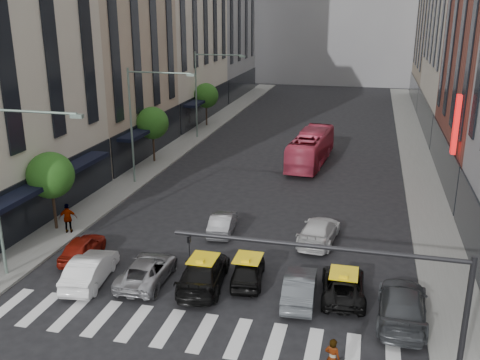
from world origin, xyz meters
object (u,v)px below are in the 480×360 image
Objects in this scene: taxi_center at (248,270)px; car_red at (82,248)px; streetlamp_mid at (142,111)px; streetlamp_near at (8,170)px; taxi_left at (204,272)px; car_white_front at (90,269)px; streetlamp_far at (205,83)px; pedestrian_far at (68,218)px; bus at (311,148)px.

car_red is at bearing -9.39° from taxi_center.
streetlamp_mid reaches higher than car_red.
streetlamp_near is 1.75× the size of taxi_left.
streetlamp_near is 2.00× the size of car_white_front.
streetlamp_far is at bearing -90.89° from car_white_front.
streetlamp_mid is 2.31× the size of taxi_center.
taxi_left is 2.28m from taxi_center.
taxi_center is at bearing 143.66° from pedestrian_far.
streetlamp_mid is at bearing 41.19° from bus.
car_red is at bearing -60.66° from car_white_front.
bus is at bearing 64.18° from streetlamp_near.
taxi_left is 0.49× the size of bus.
bus is at bearing 36.59° from streetlamp_mid.
bus reaches higher than car_red.
streetlamp_far is 1.75× the size of taxi_left.
car_red is at bearing 69.92° from bus.
taxi_center is 2.08× the size of pedestrian_far.
streetlamp_mid is 1.00× the size of streetlamp_far.
streetlamp_far is 2.00× the size of car_white_front.
car_red is 24.39m from bus.
pedestrian_far is (-0.61, -10.39, -4.82)m from streetlamp_mid.
taxi_center is at bearing -173.31° from car_white_front.
taxi_center is (11.52, -13.60, -5.24)m from streetlamp_mid.
car_red is 0.86× the size of car_white_front.
car_red is 3.02m from car_white_front.
car_white_front is at bearing 120.64° from car_red.
taxi_center is 0.37× the size of bus.
streetlamp_mid reaches higher than taxi_left.
streetlamp_near is 1.00× the size of streetlamp_far.
car_red is 2.07× the size of pedestrian_far.
car_red is (1.91, -29.18, -5.25)m from streetlamp_far.
taxi_center is at bearing 11.76° from streetlamp_near.
bus is (12.08, -7.03, -4.44)m from streetlamp_far.
taxi_center is at bearing 171.19° from car_red.
pedestrian_far is at bearing -21.68° from taxi_center.
car_red is at bearing 110.59° from pedestrian_far.
streetlamp_mid is at bearing -56.60° from taxi_center.
streetlamp_near is 32.00m from streetlamp_far.
streetlamp_near is at bearing 68.77° from bus.
streetlamp_near and streetlamp_far have the same top height.
streetlamp_near is 6.38m from car_white_front.
streetlamp_near is at bearing 2.61° from taxi_left.
streetlamp_mid is (0.00, 16.00, 0.00)m from streetlamp_near.
pedestrian_far is at bearing -54.17° from car_red.
car_red is (1.91, -13.18, -5.25)m from streetlamp_mid.
bus reaches higher than taxi_center.
streetlamp_far is 29.71m from car_red.
streetlamp_mid is 2.00× the size of car_white_front.
streetlamp_mid reaches higher than taxi_center.
car_white_front is 25.96m from bus.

